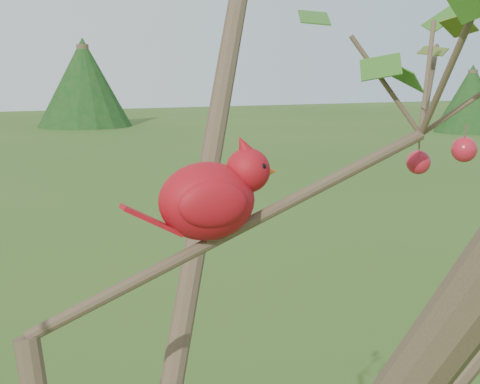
{
  "coord_description": "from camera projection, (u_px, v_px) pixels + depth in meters",
  "views": [
    {
      "loc": [
        -0.19,
        -0.86,
        2.3
      ],
      "look_at": [
        0.25,
        0.08,
        2.13
      ],
      "focal_mm": 55.0,
      "sensor_mm": 36.0,
      "label": 1
    }
  ],
  "objects": [
    {
      "name": "crabapple_tree",
      "position": [
        103.0,
        224.0,
        0.86
      ],
      "size": [
        2.35,
        2.05,
        2.95
      ],
      "color": "#3F3022",
      "rests_on": "ground"
    },
    {
      "name": "cardinal",
      "position": [
        212.0,
        197.0,
        1.03
      ],
      "size": [
        0.23,
        0.12,
        0.16
      ],
      "rotation": [
        0.0,
        0.0,
        -0.07
      ],
      "color": "#AC0E1B",
      "rests_on": "ground"
    }
  ]
}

